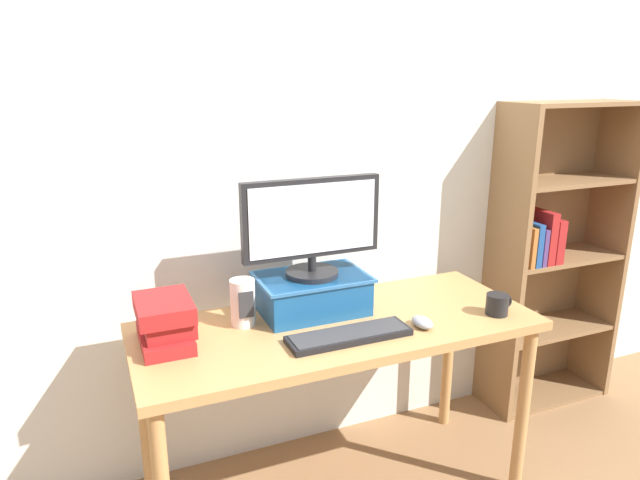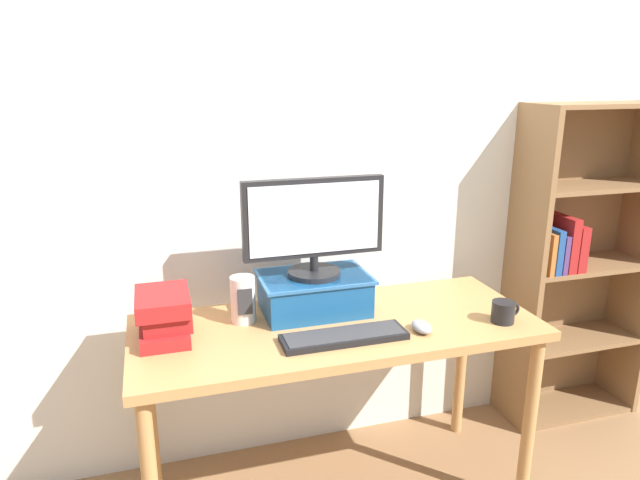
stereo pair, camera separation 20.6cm
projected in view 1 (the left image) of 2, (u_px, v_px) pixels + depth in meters
back_wall at (295, 163)px, 2.36m from camera, size 7.00×0.08×2.60m
desk at (338, 344)px, 2.15m from camera, size 1.50×0.61×0.77m
bookshelf_unit at (550, 255)px, 2.85m from camera, size 0.68×0.28×1.53m
riser_box at (312, 292)px, 2.20m from camera, size 0.42×0.28×0.15m
computer_monitor at (312, 225)px, 2.12m from camera, size 0.54×0.20×0.38m
keyboard at (349, 335)px, 1.99m from camera, size 0.44×0.13×0.02m
computer_mouse at (422, 322)px, 2.08m from camera, size 0.06×0.10×0.04m
book_stack at (165, 321)px, 1.93m from camera, size 0.18×0.27×0.16m
coffee_mug at (498, 304)px, 2.18m from camera, size 0.11×0.09×0.08m
desk_speaker at (243, 302)px, 2.08m from camera, size 0.09×0.10×0.18m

